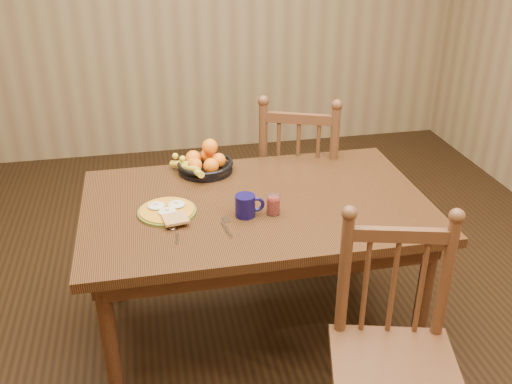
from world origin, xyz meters
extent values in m
cube|color=black|center=(0.00, 0.00, 0.00)|extent=(4.50, 5.00, 0.01)
cube|color=black|center=(0.00, 0.00, 0.73)|extent=(1.60, 1.00, 0.04)
cube|color=#32190D|center=(0.00, 0.42, 0.65)|extent=(1.40, 0.04, 0.10)
cube|color=#32190D|center=(0.00, -0.42, 0.65)|extent=(1.40, 0.04, 0.10)
cube|color=#32190D|center=(0.72, 0.00, 0.65)|extent=(0.04, 0.84, 0.10)
cube|color=#32190D|center=(-0.72, 0.00, 0.65)|extent=(0.04, 0.84, 0.10)
cylinder|color=#32190D|center=(-0.70, -0.40, 0.35)|extent=(0.07, 0.07, 0.70)
cylinder|color=#32190D|center=(0.70, -0.40, 0.35)|extent=(0.07, 0.07, 0.70)
cylinder|color=#32190D|center=(-0.70, 0.40, 0.35)|extent=(0.07, 0.07, 0.70)
cylinder|color=#32190D|center=(0.70, 0.40, 0.35)|extent=(0.07, 0.07, 0.70)
cube|color=#482715|center=(0.41, 0.67, 0.49)|extent=(0.61, 0.60, 0.04)
cylinder|color=#482715|center=(0.66, 0.77, 0.23)|extent=(0.04, 0.04, 0.47)
cylinder|color=#482715|center=(0.30, 0.92, 0.23)|extent=(0.04, 0.04, 0.47)
cylinder|color=#482715|center=(0.52, 0.43, 0.23)|extent=(0.04, 0.04, 0.47)
cylinder|color=#482715|center=(0.16, 0.57, 0.23)|extent=(0.04, 0.04, 0.47)
cylinder|color=#482715|center=(0.52, 0.41, 0.77)|extent=(0.05, 0.05, 0.56)
cylinder|color=#482715|center=(0.15, 0.55, 0.77)|extent=(0.05, 0.05, 0.56)
cylinder|color=#482715|center=(0.33, 0.48, 0.72)|extent=(0.02, 0.02, 0.43)
cube|color=#482715|center=(0.33, 0.48, 0.97)|extent=(0.38, 0.17, 0.05)
cube|color=#482715|center=(0.34, -0.88, 0.47)|extent=(0.56, 0.54, 0.04)
cylinder|color=#482715|center=(0.20, -0.66, 0.22)|extent=(0.04, 0.04, 0.45)
cylinder|color=#482715|center=(0.21, -0.64, 0.74)|extent=(0.05, 0.05, 0.54)
cylinder|color=#482715|center=(0.57, -0.73, 0.74)|extent=(0.05, 0.05, 0.54)
cylinder|color=#482715|center=(0.39, -0.68, 0.69)|extent=(0.02, 0.02, 0.42)
cube|color=#482715|center=(0.39, -0.68, 0.93)|extent=(0.37, 0.13, 0.05)
cylinder|color=#59601E|center=(-0.41, -0.03, 0.76)|extent=(0.26, 0.26, 0.01)
cylinder|color=#C67C19|center=(-0.41, -0.03, 0.76)|extent=(0.24, 0.24, 0.01)
ellipsoid|color=silver|center=(-0.46, 0.01, 0.77)|extent=(0.08, 0.08, 0.01)
cube|color=#F2E08C|center=(-0.46, 0.01, 0.79)|extent=(0.02, 0.02, 0.01)
ellipsoid|color=silver|center=(-0.37, 0.00, 0.77)|extent=(0.08, 0.08, 0.01)
cube|color=#F2E08C|center=(-0.37, 0.00, 0.79)|extent=(0.02, 0.02, 0.01)
ellipsoid|color=silver|center=(-0.41, -0.06, 0.77)|extent=(0.08, 0.08, 0.01)
cube|color=#F2E08C|center=(-0.41, -0.06, 0.79)|extent=(0.02, 0.02, 0.01)
cube|color=brown|center=(-0.38, -0.13, 0.78)|extent=(0.12, 0.12, 0.01)
cube|color=silver|center=(-0.17, -0.23, 0.75)|extent=(0.03, 0.15, 0.00)
cube|color=silver|center=(-0.16, -0.14, 0.75)|extent=(0.03, 0.05, 0.00)
cube|color=silver|center=(-0.39, -0.24, 0.75)|extent=(0.02, 0.12, 0.00)
ellipsoid|color=silver|center=(-0.40, -0.16, 0.76)|extent=(0.03, 0.04, 0.01)
cylinder|color=#0D0933|center=(-0.07, -0.12, 0.80)|extent=(0.09, 0.09, 0.10)
torus|color=#0D0933|center=(-0.02, -0.12, 0.80)|extent=(0.07, 0.02, 0.07)
cylinder|color=black|center=(-0.07, -0.12, 0.85)|extent=(0.08, 0.08, 0.00)
cylinder|color=silver|center=(0.05, -0.13, 0.80)|extent=(0.06, 0.06, 0.09)
cylinder|color=maroon|center=(0.05, -0.13, 0.79)|extent=(0.05, 0.05, 0.07)
cylinder|color=black|center=(-0.19, 0.38, 0.76)|extent=(0.28, 0.28, 0.02)
torus|color=black|center=(-0.19, 0.38, 0.80)|extent=(0.29, 0.29, 0.02)
cylinder|color=black|center=(-0.19, 0.38, 0.75)|extent=(0.10, 0.10, 0.01)
sphere|color=orange|center=(-0.12, 0.38, 0.81)|extent=(0.07, 0.07, 0.07)
sphere|color=orange|center=(-0.17, 0.45, 0.81)|extent=(0.08, 0.08, 0.08)
sphere|color=orange|center=(-0.25, 0.42, 0.81)|extent=(0.08, 0.08, 0.08)
sphere|color=orange|center=(-0.25, 0.34, 0.81)|extent=(0.07, 0.07, 0.07)
sphere|color=orange|center=(-0.17, 0.31, 0.81)|extent=(0.08, 0.08, 0.08)
sphere|color=orange|center=(-0.16, 0.41, 0.87)|extent=(0.08, 0.08, 0.08)
cylinder|color=yellow|center=(-0.28, 0.34, 0.80)|extent=(0.10, 0.17, 0.07)
cylinder|color=yellow|center=(-0.30, 0.39, 0.80)|extent=(0.14, 0.15, 0.07)
cylinder|color=yellow|center=(-0.25, 0.29, 0.80)|extent=(0.06, 0.18, 0.07)
camera|label=1|loc=(-0.47, -2.30, 2.00)|focal=40.00mm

